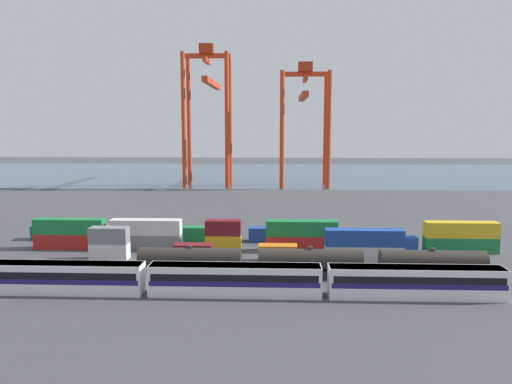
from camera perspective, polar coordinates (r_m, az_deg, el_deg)
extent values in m
plane|color=#424247|center=(122.37, 1.60, -2.43)|extent=(420.00, 420.00, 0.00)
cube|color=#384C60|center=(222.11, 1.96, 2.09)|extent=(400.00, 110.00, 0.01)
cube|color=silver|center=(69.86, -21.35, -9.02)|extent=(21.60, 3.10, 3.90)
cube|color=navy|center=(69.89, -21.35, -9.10)|extent=(21.17, 3.14, 0.64)
cube|color=black|center=(69.68, -21.38, -8.48)|extent=(20.74, 3.13, 0.90)
cube|color=slate|center=(69.40, -21.43, -7.62)|extent=(21.39, 2.85, 0.36)
cube|color=silver|center=(64.35, -2.39, -9.91)|extent=(21.60, 3.10, 3.90)
cube|color=navy|center=(64.38, -2.39, -9.99)|extent=(21.17, 3.14, 0.64)
cube|color=black|center=(64.15, -2.39, -9.33)|extent=(20.74, 3.13, 0.90)
cube|color=slate|center=(63.84, -2.40, -8.39)|extent=(21.39, 2.85, 0.36)
cube|color=silver|center=(66.44, 17.64, -9.70)|extent=(21.60, 3.10, 3.90)
cube|color=navy|center=(66.47, 17.63, -9.78)|extent=(21.17, 3.14, 0.64)
cube|color=black|center=(66.25, 17.66, -9.14)|extent=(20.74, 3.13, 0.90)
cube|color=slate|center=(65.95, 17.70, -8.23)|extent=(21.39, 2.85, 0.36)
cube|color=#232326|center=(73.26, -7.44, -8.92)|extent=(14.54, 2.50, 1.10)
cylinder|color=#2D2823|center=(72.72, -7.47, -7.41)|extent=(14.54, 2.90, 2.90)
cylinder|color=#2D2823|center=(72.32, -7.49, -6.16)|extent=(0.70, 0.70, 0.36)
cube|color=#232326|center=(72.39, 6.12, -9.11)|extent=(14.54, 2.50, 1.10)
cylinder|color=#2D2823|center=(71.84, 6.14, -7.58)|extent=(14.54, 2.90, 2.90)
cylinder|color=#2D2823|center=(71.43, 6.16, -6.31)|extent=(0.70, 0.70, 0.36)
cube|color=#232326|center=(75.43, 19.27, -8.81)|extent=(14.54, 2.50, 1.10)
cylinder|color=#2D2823|center=(74.91, 19.34, -7.34)|extent=(14.54, 2.90, 2.90)
cylinder|color=#2D2823|center=(74.52, 19.39, -6.12)|extent=(0.70, 0.70, 0.36)
cube|color=silver|center=(84.31, -16.21, -6.44)|extent=(6.04, 2.44, 2.60)
cube|color=slate|center=(83.73, -16.28, -4.71)|extent=(6.04, 2.44, 2.60)
cube|color=maroon|center=(81.07, -7.12, -6.75)|extent=(6.04, 2.44, 2.60)
cube|color=orange|center=(79.99, 2.48, -6.89)|extent=(6.04, 2.44, 2.60)
cube|color=silver|center=(81.15, 12.07, -6.85)|extent=(12.10, 2.44, 2.60)
cube|color=#1C4299|center=(80.55, 12.13, -5.05)|extent=(12.10, 2.44, 2.60)
cube|color=#AD211C|center=(93.67, -20.25, -5.21)|extent=(12.10, 2.44, 2.60)
cube|color=#197538|center=(93.15, -20.32, -3.65)|extent=(12.10, 2.44, 2.60)
cube|color=slate|center=(89.42, -12.29, -5.51)|extent=(12.10, 2.44, 2.60)
cube|color=silver|center=(88.87, -12.33, -3.87)|extent=(12.10, 2.44, 2.60)
cube|color=gold|center=(87.03, -3.71, -5.71)|extent=(6.04, 2.44, 2.60)
cube|color=maroon|center=(86.47, -3.72, -4.03)|extent=(6.04, 2.44, 2.60)
cube|color=#AD211C|center=(86.66, 5.15, -5.78)|extent=(12.10, 2.44, 2.60)
cube|color=#197538|center=(86.09, 5.17, -4.10)|extent=(12.10, 2.44, 2.60)
cube|color=#1C4299|center=(88.33, 13.88, -5.72)|extent=(12.10, 2.44, 2.60)
cube|color=#197538|center=(91.92, 22.10, -5.54)|extent=(12.10, 2.44, 2.60)
cube|color=gold|center=(91.39, 22.19, -3.95)|extent=(12.10, 2.44, 2.60)
cube|color=#146066|center=(101.25, -20.82, -4.30)|extent=(12.10, 2.44, 2.60)
cube|color=orange|center=(96.74, -13.40, -4.55)|extent=(12.10, 2.44, 2.60)
cube|color=#197538|center=(93.99, -5.40, -4.73)|extent=(12.10, 2.44, 2.60)
cube|color=#1C4299|center=(93.15, 2.92, -4.81)|extent=(12.10, 2.44, 2.60)
cylinder|color=red|center=(174.16, -8.18, 8.01)|extent=(1.50, 1.50, 45.58)
cylinder|color=red|center=(172.09, -3.30, 8.08)|extent=(1.50, 1.50, 45.58)
cylinder|color=red|center=(184.43, -7.58, 7.99)|extent=(1.50, 1.50, 45.58)
cylinder|color=red|center=(182.47, -2.97, 8.05)|extent=(1.50, 1.50, 45.58)
cube|color=red|center=(179.67, -5.61, 15.07)|extent=(16.35, 1.20, 1.60)
cube|color=red|center=(179.47, -5.60, 14.56)|extent=(1.20, 12.03, 1.60)
cube|color=red|center=(192.93, -4.97, 12.11)|extent=(2.00, 40.90, 2.00)
cube|color=#9F2C14|center=(180.00, -5.62, 15.83)|extent=(4.80, 4.00, 3.20)
cylinder|color=red|center=(170.74, 2.98, 7.03)|extent=(1.50, 1.50, 39.32)
cylinder|color=red|center=(171.61, 8.24, 6.97)|extent=(1.50, 1.50, 39.32)
cylinder|color=red|center=(182.22, 2.94, 7.07)|extent=(1.50, 1.50, 39.32)
cylinder|color=red|center=(183.04, 7.88, 7.01)|extent=(1.50, 1.50, 39.32)
cube|color=red|center=(177.56, 5.59, 13.12)|extent=(17.23, 1.20, 1.60)
cube|color=red|center=(177.41, 5.59, 12.61)|extent=(1.20, 13.08, 1.60)
cube|color=red|center=(189.43, 5.35, 10.68)|extent=(2.00, 35.55, 2.00)
cube|color=#9F2C14|center=(177.81, 5.60, 13.89)|extent=(4.80, 4.00, 3.20)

